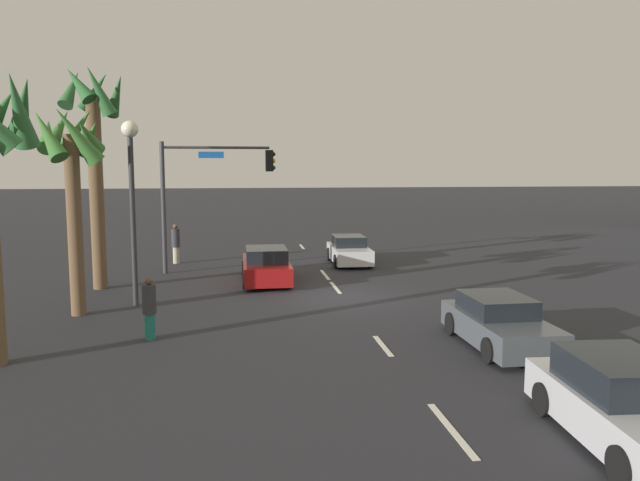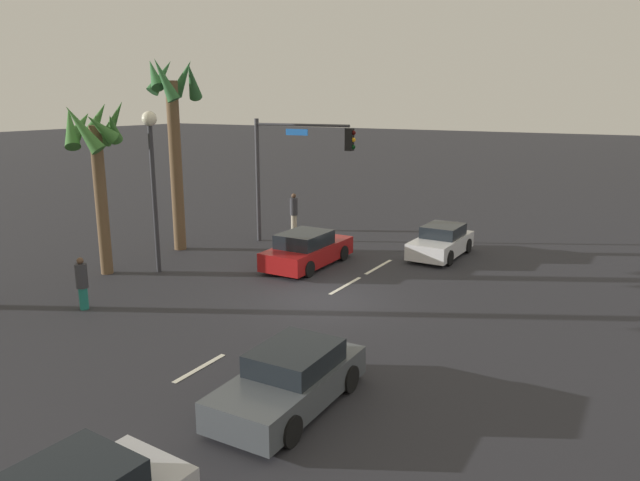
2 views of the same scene
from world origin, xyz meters
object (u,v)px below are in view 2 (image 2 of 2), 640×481
car_4 (441,242)px  streetlamp (152,161)px  car_0 (307,250)px  traffic_signal (290,160)px  car_3 (291,380)px  pedestrian_1 (294,211)px  palm_tree_0 (174,118)px  pedestrian_0 (82,282)px  palm_tree_2 (96,146)px

car_4 → streetlamp: streetlamp is taller
car_0 → traffic_signal: bearing=42.9°
car_3 → car_0: bearing=29.6°
car_3 → traffic_signal: size_ratio=0.72×
car_0 → pedestrian_1: size_ratio=2.33×
car_0 → streetlamp: streetlamp is taller
pedestrian_1 → palm_tree_0: palm_tree_0 is taller
palm_tree_0 → traffic_signal: bearing=-49.4°
car_0 → palm_tree_0: (-0.51, 6.42, 5.17)m
pedestrian_0 → pedestrian_1: 13.47m
car_4 → palm_tree_0: (-4.73, 10.63, 5.20)m
palm_tree_2 → pedestrian_0: bearing=-140.0°
car_3 → traffic_signal: 15.48m
traffic_signal → pedestrian_0: bearing=174.8°
car_3 → pedestrian_0: size_ratio=2.40×
car_4 → pedestrian_0: size_ratio=2.28×
traffic_signal → palm_tree_2: (-7.65, 3.65, 0.99)m
pedestrian_0 → car_0: bearing=-23.9°
traffic_signal → palm_tree_0: size_ratio=0.68×
traffic_signal → palm_tree_0: 5.39m
pedestrian_1 → palm_tree_2: 11.21m
car_3 → traffic_signal: (12.70, 8.21, 3.32)m
palm_tree_2 → car_4: bearing=-49.0°
car_4 → palm_tree_2: 14.50m
car_3 → streetlamp: (6.25, 10.24, 3.73)m
traffic_signal → palm_tree_0: bearing=130.6°
traffic_signal → pedestrian_0: traffic_signal is taller
car_3 → pedestrian_1: size_ratio=2.15×
car_3 → pedestrian_1: (15.34, 9.73, 0.40)m
pedestrian_0 → palm_tree_0: bearing=20.7°
streetlamp → pedestrian_0: 5.66m
car_4 → pedestrian_1: (1.20, 8.32, 0.39)m
palm_tree_0 → palm_tree_2: 4.46m
car_4 → traffic_signal: traffic_signal is taller
car_0 → palm_tree_0: 8.25m
pedestrian_0 → palm_tree_2: palm_tree_2 is taller
streetlamp → pedestrian_1: bearing=-3.2°
car_3 → pedestrian_0: (1.88, 9.19, 0.29)m
palm_tree_0 → pedestrian_0: bearing=-159.3°
streetlamp → pedestrian_0: size_ratio=3.58×
car_3 → pedestrian_0: bearing=78.4°
traffic_signal → palm_tree_2: bearing=154.5°
pedestrian_1 → palm_tree_2: bearing=168.3°
car_0 → traffic_signal: 5.01m
streetlamp → palm_tree_0: bearing=29.6°
pedestrian_0 → pedestrian_1: (13.46, 0.54, 0.11)m
streetlamp → palm_tree_2: size_ratio=0.93×
pedestrian_0 → palm_tree_0: 9.44m
pedestrian_1 → car_0: bearing=-142.8°
car_4 → pedestrian_1: bearing=81.8°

